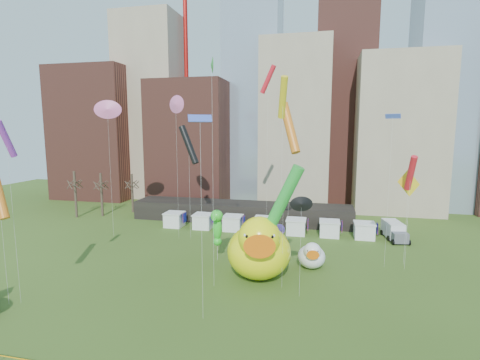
% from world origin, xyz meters
% --- Properties ---
extents(skyline, '(101.00, 23.00, 68.00)m').
position_xyz_m(skyline, '(2.25, 61.06, 21.44)').
color(skyline, brown).
rests_on(skyline, ground).
extents(pavilion, '(38.00, 6.00, 3.20)m').
position_xyz_m(pavilion, '(-4.00, 42.00, 1.60)').
color(pavilion, black).
rests_on(pavilion, ground).
extents(vendor_tents, '(33.24, 2.80, 2.40)m').
position_xyz_m(vendor_tents, '(1.02, 36.00, 1.11)').
color(vendor_tents, white).
rests_on(vendor_tents, ground).
extents(bare_trees, '(8.44, 6.44, 8.50)m').
position_xyz_m(bare_trees, '(-30.17, 40.54, 4.01)').
color(bare_trees, '#382B21').
rests_on(bare_trees, ground).
extents(big_duck, '(8.25, 10.10, 7.32)m').
position_xyz_m(big_duck, '(3.21, 18.33, 3.36)').
color(big_duck, '#FFFC0D').
rests_on(big_duck, ground).
extents(small_duck, '(3.48, 4.49, 3.36)m').
position_xyz_m(small_duck, '(8.70, 22.48, 1.54)').
color(small_duck, white).
rests_on(small_duck, ground).
extents(seahorse_green, '(1.52, 1.91, 6.36)m').
position_xyz_m(seahorse_green, '(-2.72, 22.62, 4.51)').
color(seahorse_green, silver).
rests_on(seahorse_green, ground).
extents(seahorse_purple, '(1.66, 1.87, 5.09)m').
position_xyz_m(seahorse_purple, '(4.88, 22.39, 3.48)').
color(seahorse_purple, silver).
rests_on(seahorse_purple, ground).
extents(box_truck, '(3.07, 6.12, 2.49)m').
position_xyz_m(box_truck, '(20.22, 36.60, 1.28)').
color(box_truck, silver).
rests_on(box_truck, ground).
extents(kite_0, '(0.88, 2.46, 13.26)m').
position_xyz_m(kite_0, '(19.20, 24.47, 11.19)').
color(kite_0, silver).
rests_on(kite_0, ground).
extents(kite_1, '(2.23, 1.74, 20.77)m').
position_xyz_m(kite_1, '(-10.83, 30.10, 19.49)').
color(kite_1, silver).
rests_on(kite_1, ground).
extents(kite_2, '(1.43, 0.52, 9.83)m').
position_xyz_m(kite_2, '(7.75, 14.96, 9.08)').
color(kite_2, silver).
rests_on(kite_2, ground).
extents(kite_3, '(0.70, 1.46, 22.81)m').
position_xyz_m(kite_3, '(-0.97, 15.35, 21.92)').
color(kite_3, silver).
rests_on(kite_3, ground).
extents(kite_4, '(2.82, 1.58, 11.42)m').
position_xyz_m(kite_4, '(19.46, 26.26, 9.74)').
color(kite_4, silver).
rests_on(kite_4, ground).
extents(kite_5, '(1.79, 1.26, 17.19)m').
position_xyz_m(kite_5, '(-0.06, 9.07, 16.63)').
color(kite_5, silver).
rests_on(kite_5, ground).
extents(kite_6, '(3.31, 3.59, 19.44)m').
position_xyz_m(kite_6, '(5.53, 26.70, 16.21)').
color(kite_6, silver).
rests_on(kite_6, ground).
extents(kite_7, '(0.65, 1.98, 16.86)m').
position_xyz_m(kite_7, '(-17.43, 7.88, 15.17)').
color(kite_7, silver).
rests_on(kite_7, ground).
extents(kite_8, '(2.38, 1.07, 24.76)m').
position_xyz_m(kite_8, '(2.01, 31.97, 22.77)').
color(kite_8, silver).
rests_on(kite_8, ground).
extents(kite_9, '(2.67, 0.98, 20.18)m').
position_xyz_m(kite_9, '(-20.87, 28.93, 18.83)').
color(kite_9, silver).
rests_on(kite_9, ground).
extents(kite_10, '(3.42, 1.93, 16.61)m').
position_xyz_m(kite_10, '(-9.09, 30.37, 13.81)').
color(kite_10, silver).
rests_on(kite_10, ground).
extents(kite_11, '(4.27, 1.87, 12.72)m').
position_xyz_m(kite_11, '(5.89, 16.53, 9.20)').
color(kite_11, silver).
rests_on(kite_11, ground).
extents(kite_12, '(1.32, 2.58, 21.33)m').
position_xyz_m(kite_12, '(5.45, 18.85, 19.20)').
color(kite_12, silver).
rests_on(kite_12, ground).
extents(kite_13, '(1.58, 1.14, 17.74)m').
position_xyz_m(kite_13, '(17.06, 24.82, 17.12)').
color(kite_13, silver).
rests_on(kite_13, ground).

